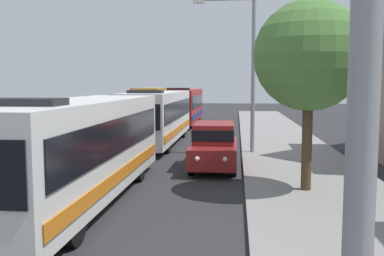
% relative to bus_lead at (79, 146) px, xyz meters
% --- Properties ---
extents(bus_lead, '(2.58, 10.95, 3.21)m').
position_rel_bus_lead_xyz_m(bus_lead, '(0.00, 0.00, 0.00)').
color(bus_lead, silver).
rests_on(bus_lead, ground_plane).
extents(bus_second_in_line, '(2.58, 11.33, 3.21)m').
position_rel_bus_lead_xyz_m(bus_second_in_line, '(0.00, 12.91, 0.00)').
color(bus_second_in_line, silver).
rests_on(bus_second_in_line, ground_plane).
extents(bus_middle, '(2.58, 10.48, 3.21)m').
position_rel_bus_lead_xyz_m(bus_middle, '(-0.00, 25.20, -0.00)').
color(bus_middle, maroon).
rests_on(bus_middle, ground_plane).
extents(white_suv, '(1.86, 4.67, 1.90)m').
position_rel_bus_lead_xyz_m(white_suv, '(3.70, 5.70, -0.66)').
color(white_suv, maroon).
rests_on(white_suv, ground_plane).
extents(box_truck_oncoming, '(2.35, 8.42, 3.15)m').
position_rel_bus_lead_xyz_m(box_truck_oncoming, '(-3.30, 26.72, 0.03)').
color(box_truck_oncoming, maroon).
rests_on(box_truck_oncoming, ground_plane).
extents(streetlamp_mid, '(5.92, 0.28, 7.63)m').
position_rel_bus_lead_xyz_m(streetlamp_mid, '(5.40, 9.34, 3.18)').
color(streetlamp_mid, gray).
rests_on(streetlamp_mid, sidewalk).
extents(roadside_tree, '(3.46, 3.46, 5.98)m').
position_rel_bus_lead_xyz_m(roadside_tree, '(6.84, 1.74, 2.69)').
color(roadside_tree, '#4C3823').
rests_on(roadside_tree, sidewalk).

